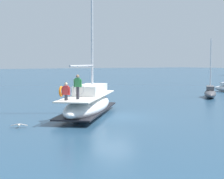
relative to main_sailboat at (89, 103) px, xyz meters
The scene contains 4 objects.
ground_plane 2.35m from the main_sailboat, 33.72° to the left, with size 400.00×400.00×0.00m, color navy.
main_sailboat is the anchor object (origin of this frame).
moored_sloop_far 17.84m from the main_sailboat, 103.26° to the left, with size 4.47×4.69×6.48m.
seagull 6.13m from the main_sailboat, 70.44° to the right, with size 0.59×0.91×0.16m.
Camera 1 is at (19.65, -12.76, 3.79)m, focal length 54.22 mm.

